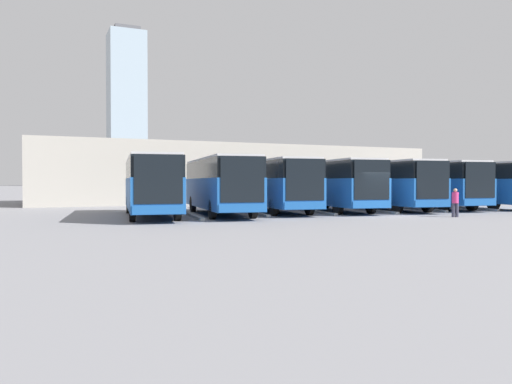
{
  "coord_description": "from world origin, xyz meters",
  "views": [
    {
      "loc": [
        18.03,
        22.94,
        1.94
      ],
      "look_at": [
        5.59,
        -5.48,
        1.32
      ],
      "focal_mm": 35.0,
      "sensor_mm": 36.0,
      "label": 1
    }
  ],
  "objects_px": {
    "bus_5": "(220,184)",
    "pedestrian": "(455,202)",
    "bus_6": "(151,184)",
    "bus_2": "(385,183)",
    "bus_4": "(274,183)",
    "bus_3": "(331,183)",
    "bus_1": "(428,183)",
    "bus_0": "(473,183)"
  },
  "relations": [
    {
      "from": "bus_6",
      "to": "bus_3",
      "type": "bearing_deg",
      "value": -169.13
    },
    {
      "from": "bus_2",
      "to": "bus_4",
      "type": "xyz_separation_m",
      "value": [
        8.17,
        -0.77,
        0.0
      ]
    },
    {
      "from": "bus_2",
      "to": "bus_6",
      "type": "bearing_deg",
      "value": 8.77
    },
    {
      "from": "bus_3",
      "to": "bus_4",
      "type": "height_order",
      "value": "same"
    },
    {
      "from": "bus_3",
      "to": "bus_4",
      "type": "bearing_deg",
      "value": 2.53
    },
    {
      "from": "bus_2",
      "to": "bus_3",
      "type": "bearing_deg",
      "value": 2.46
    },
    {
      "from": "bus_6",
      "to": "pedestrian",
      "type": "relative_size",
      "value": 7.07
    },
    {
      "from": "bus_6",
      "to": "pedestrian",
      "type": "xyz_separation_m",
      "value": [
        -15.43,
        7.06,
        -1.0
      ]
    },
    {
      "from": "bus_1",
      "to": "bus_4",
      "type": "xyz_separation_m",
      "value": [
        12.25,
        -0.52,
        0.0
      ]
    },
    {
      "from": "pedestrian",
      "to": "bus_0",
      "type": "bearing_deg",
      "value": -107.92
    },
    {
      "from": "bus_6",
      "to": "pedestrian",
      "type": "bearing_deg",
      "value": 163.3
    },
    {
      "from": "bus_1",
      "to": "bus_2",
      "type": "bearing_deg",
      "value": 11.49
    },
    {
      "from": "bus_6",
      "to": "bus_1",
      "type": "bearing_deg",
      "value": -170.69
    },
    {
      "from": "bus_2",
      "to": "bus_3",
      "type": "distance_m",
      "value": 4.1
    },
    {
      "from": "bus_3",
      "to": "bus_6",
      "type": "distance_m",
      "value": 12.27
    },
    {
      "from": "bus_1",
      "to": "pedestrian",
      "type": "distance_m",
      "value": 9.12
    },
    {
      "from": "bus_5",
      "to": "pedestrian",
      "type": "xyz_separation_m",
      "value": [
        -11.34,
        6.98,
        -1.0
      ]
    },
    {
      "from": "bus_3",
      "to": "bus_5",
      "type": "xyz_separation_m",
      "value": [
        8.17,
        0.72,
        0.0
      ]
    },
    {
      "from": "bus_1",
      "to": "bus_0",
      "type": "bearing_deg",
      "value": -177.51
    },
    {
      "from": "bus_0",
      "to": "bus_6",
      "type": "xyz_separation_m",
      "value": [
        24.51,
        0.11,
        0.0
      ]
    },
    {
      "from": "bus_5",
      "to": "bus_6",
      "type": "relative_size",
      "value": 1.0
    },
    {
      "from": "bus_0",
      "to": "bus_1",
      "type": "distance_m",
      "value": 4.1
    },
    {
      "from": "bus_1",
      "to": "bus_6",
      "type": "relative_size",
      "value": 1.0
    },
    {
      "from": "bus_4",
      "to": "bus_5",
      "type": "bearing_deg",
      "value": 23.0
    },
    {
      "from": "bus_0",
      "to": "bus_6",
      "type": "bearing_deg",
      "value": 8.17
    },
    {
      "from": "pedestrian",
      "to": "bus_5",
      "type": "bearing_deg",
      "value": 2.14
    },
    {
      "from": "bus_3",
      "to": "bus_4",
      "type": "distance_m",
      "value": 4.1
    },
    {
      "from": "bus_6",
      "to": "bus_2",
      "type": "bearing_deg",
      "value": -171.23
    },
    {
      "from": "bus_2",
      "to": "pedestrian",
      "type": "bearing_deg",
      "value": 90.79
    },
    {
      "from": "bus_0",
      "to": "bus_5",
      "type": "relative_size",
      "value": 1.0
    },
    {
      "from": "bus_0",
      "to": "bus_1",
      "type": "relative_size",
      "value": 1.0
    },
    {
      "from": "bus_2",
      "to": "bus_6",
      "type": "xyz_separation_m",
      "value": [
        16.34,
        0.24,
        0.0
      ]
    },
    {
      "from": "bus_0",
      "to": "bus_6",
      "type": "distance_m",
      "value": 24.51
    },
    {
      "from": "bus_0",
      "to": "bus_3",
      "type": "height_order",
      "value": "same"
    },
    {
      "from": "bus_1",
      "to": "bus_4",
      "type": "distance_m",
      "value": 12.27
    },
    {
      "from": "bus_6",
      "to": "bus_5",
      "type": "bearing_deg",
      "value": -173.24
    },
    {
      "from": "bus_4",
      "to": "pedestrian",
      "type": "bearing_deg",
      "value": 139.83
    },
    {
      "from": "bus_2",
      "to": "bus_5",
      "type": "height_order",
      "value": "same"
    },
    {
      "from": "bus_5",
      "to": "bus_6",
      "type": "distance_m",
      "value": 4.09
    },
    {
      "from": "pedestrian",
      "to": "bus_3",
      "type": "bearing_deg",
      "value": -33.84
    },
    {
      "from": "bus_3",
      "to": "bus_1",
      "type": "bearing_deg",
      "value": -173.03
    },
    {
      "from": "bus_0",
      "to": "bus_2",
      "type": "xyz_separation_m",
      "value": [
        8.17,
        -0.13,
        0.0
      ]
    }
  ]
}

